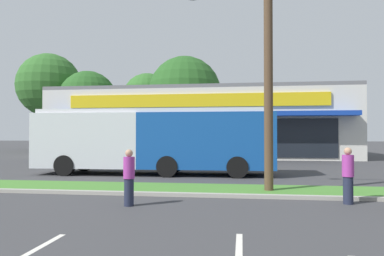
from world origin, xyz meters
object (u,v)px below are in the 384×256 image
Objects in this scene: city_bus at (154,139)px; car_3 at (199,153)px; pedestrian_near_bench at (348,176)px; pedestrian_by_pole at (129,177)px; utility_pole at (264,39)px.

city_bus reaches higher than car_3.
pedestrian_near_bench is 6.23m from pedestrian_by_pole.
city_bus is 10.20m from pedestrian_near_bench.
city_bus is 7.59× the size of pedestrian_by_pole.
pedestrian_by_pole is (1.27, -8.08, -0.97)m from city_bus.
utility_pole is at bearing 106.83° from car_3.
pedestrian_near_bench is (2.26, -1.58, -4.42)m from utility_pole.
pedestrian_by_pole reaches higher than car_3.
pedestrian_near_bench is at bearing 135.56° from city_bus.
pedestrian_by_pole is (-0.22, -14.75, 0.02)m from car_3.
city_bus is at bearing 77.45° from car_3.
car_3 is 2.73× the size of pedestrian_by_pole.
car_3 is (1.49, 6.68, -0.99)m from city_bus.
pedestrian_by_pole is (-6.13, -1.12, -0.02)m from pedestrian_near_bench.
utility_pole is at bearing 132.47° from city_bus.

